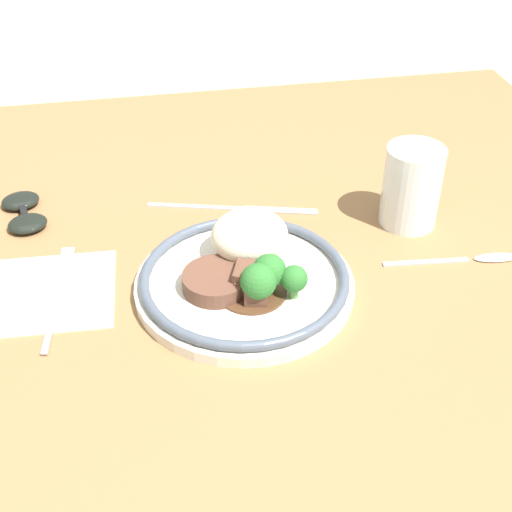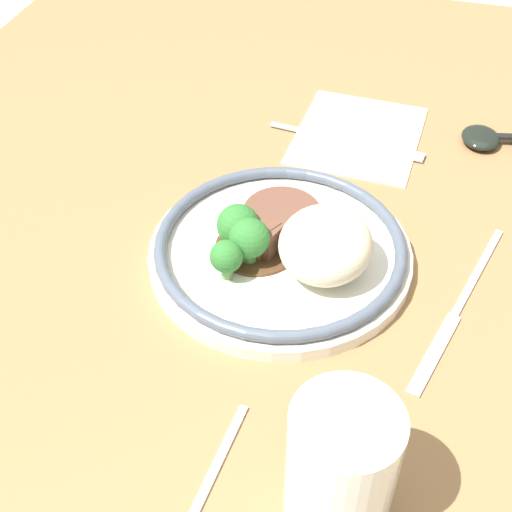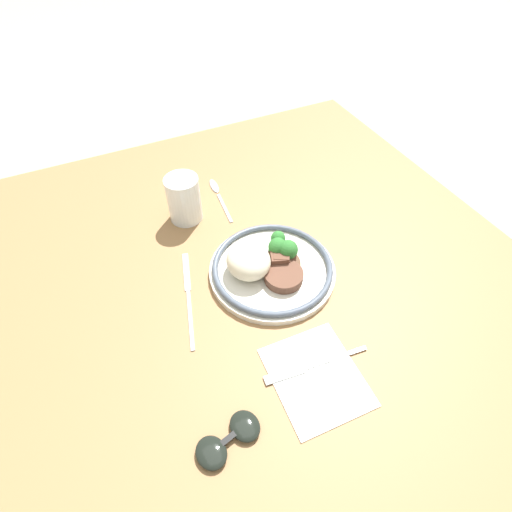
{
  "view_description": "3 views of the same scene",
  "coord_description": "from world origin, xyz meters",
  "px_view_note": "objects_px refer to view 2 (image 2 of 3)",
  "views": [
    {
      "loc": [
        -0.07,
        -0.65,
        0.56
      ],
      "look_at": [
        0.05,
        -0.02,
        0.08
      ],
      "focal_mm": 50.0,
      "sensor_mm": 36.0,
      "label": 1
    },
    {
      "loc": [
        0.52,
        0.09,
        0.51
      ],
      "look_at": [
        0.06,
        -0.04,
        0.05
      ],
      "focal_mm": 50.0,
      "sensor_mm": 36.0,
      "label": 2
    },
    {
      "loc": [
        -0.42,
        0.23,
        0.65
      ],
      "look_at": [
        0.06,
        0.0,
        0.07
      ],
      "focal_mm": 28.0,
      "sensor_mm": 36.0,
      "label": 3
    }
  ],
  "objects_px": {
    "juice_glass": "(340,471)",
    "knife": "(457,311)",
    "sunglasses": "(507,138)",
    "fork": "(361,144)",
    "plate": "(285,246)"
  },
  "relations": [
    {
      "from": "juice_glass",
      "to": "fork",
      "type": "bearing_deg",
      "value": -172.48
    },
    {
      "from": "fork",
      "to": "sunglasses",
      "type": "distance_m",
      "value": 0.17
    },
    {
      "from": "juice_glass",
      "to": "sunglasses",
      "type": "relative_size",
      "value": 0.95
    },
    {
      "from": "knife",
      "to": "juice_glass",
      "type": "bearing_deg",
      "value": -2.8
    },
    {
      "from": "juice_glass",
      "to": "knife",
      "type": "height_order",
      "value": "juice_glass"
    },
    {
      "from": "fork",
      "to": "sunglasses",
      "type": "height_order",
      "value": "sunglasses"
    },
    {
      "from": "juice_glass",
      "to": "knife",
      "type": "bearing_deg",
      "value": 161.86
    },
    {
      "from": "sunglasses",
      "to": "fork",
      "type": "bearing_deg",
      "value": -85.27
    },
    {
      "from": "juice_glass",
      "to": "knife",
      "type": "relative_size",
      "value": 0.48
    },
    {
      "from": "juice_glass",
      "to": "fork",
      "type": "distance_m",
      "value": 0.45
    },
    {
      "from": "knife",
      "to": "sunglasses",
      "type": "bearing_deg",
      "value": -171.52
    },
    {
      "from": "sunglasses",
      "to": "knife",
      "type": "bearing_deg",
      "value": -19.68
    },
    {
      "from": "plate",
      "to": "sunglasses",
      "type": "relative_size",
      "value": 2.24
    },
    {
      "from": "fork",
      "to": "knife",
      "type": "height_order",
      "value": "fork"
    },
    {
      "from": "juice_glass",
      "to": "sunglasses",
      "type": "distance_m",
      "value": 0.51
    }
  ]
}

